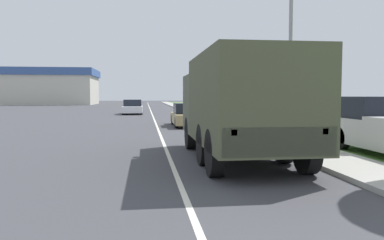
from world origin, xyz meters
TOP-DOWN VIEW (x-y plane):
  - ground_plane at (0.00, 40.00)m, footprint 180.00×180.00m
  - lane_centre_stripe at (0.00, 40.00)m, footprint 0.12×120.00m
  - sidewalk_right at (4.50, 40.00)m, footprint 1.80×120.00m
  - grass_strip_right at (8.90, 40.00)m, footprint 7.00×120.00m
  - military_truck at (1.95, 9.37)m, footprint 2.51×6.76m
  - car_nearest_ahead at (1.83, 21.51)m, footprint 1.70×4.57m
  - car_second_ahead at (-1.90, 36.53)m, footprint 1.94×4.52m
  - lamp_post at (4.53, 12.68)m, footprint 1.69×0.24m
  - utility_box at (6.20, 14.59)m, footprint 0.55×0.45m
  - building_distant at (-20.92, 78.96)m, footprint 20.63×14.29m

SIDE VIEW (x-z plane):
  - ground_plane at x=0.00m, z-range 0.00..0.00m
  - lane_centre_stripe at x=0.00m, z-range 0.00..0.00m
  - grass_strip_right at x=8.90m, z-range 0.00..0.02m
  - sidewalk_right at x=4.50m, z-range 0.00..0.12m
  - utility_box at x=6.20m, z-range 0.02..0.72m
  - car_nearest_ahead at x=1.83m, z-range -0.06..1.32m
  - car_second_ahead at x=-1.90m, z-range -0.06..1.37m
  - military_truck at x=1.95m, z-range 0.18..3.10m
  - building_distant at x=-20.92m, z-range 0.05..7.19m
  - lamp_post at x=4.53m, z-range 0.78..7.55m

